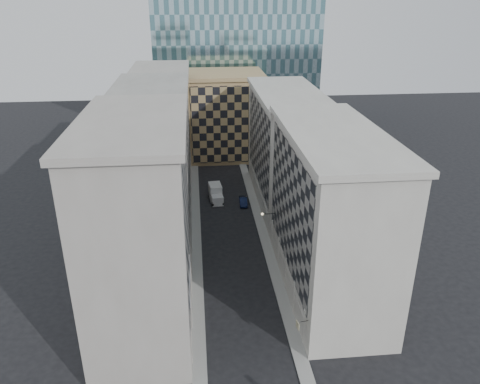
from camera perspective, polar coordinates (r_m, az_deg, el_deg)
ground at (r=49.69m, az=1.63°, el=-21.86°), size 260.00×260.00×0.00m
sidewalk_west at (r=73.59m, az=-5.35°, el=-5.23°), size 1.50×100.00×0.15m
sidewalk_east at (r=74.26m, az=2.80°, el=-4.86°), size 1.50×100.00×0.15m
bldg_left_a at (r=51.67m, az=-11.86°, el=-4.12°), size 10.80×22.80×23.70m
bldg_left_b at (r=71.99m, az=-10.21°, el=3.65°), size 10.80×22.80×22.70m
bldg_left_c at (r=93.08m, az=-9.29°, el=7.95°), size 10.80×22.80×21.70m
bldg_right_a at (r=57.69m, az=10.68°, el=-2.63°), size 10.80×26.80×20.70m
bldg_right_b at (r=82.21m, az=5.65°, el=5.34°), size 10.80×28.80×19.70m
tan_block at (r=105.91m, az=-1.82°, el=9.37°), size 16.80×14.80×18.80m
church_tower at (r=116.97m, az=-3.47°, el=19.39°), size 7.20×7.20×51.50m
flagpoles_left at (r=48.96m, az=-6.14°, el=-10.61°), size 0.10×6.33×2.33m
bracket_lamp at (r=66.06m, az=2.89°, el=-2.69°), size 1.98×0.36×0.36m
box_truck at (r=84.76m, az=-2.97°, el=-0.23°), size 2.59×5.36×2.84m
dark_car at (r=83.11m, az=0.40°, el=-1.16°), size 1.50×3.88×1.26m
shop_sign at (r=50.00m, az=7.10°, el=-15.79°), size 1.26×0.80×0.89m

